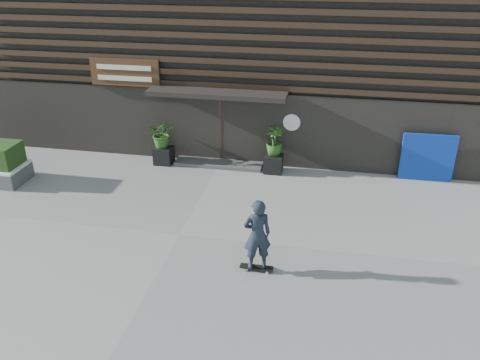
% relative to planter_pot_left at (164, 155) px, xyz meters
% --- Properties ---
extents(ground, '(80.00, 80.00, 0.00)m').
position_rel_planter_pot_left_xyz_m(ground, '(1.90, -4.40, -0.30)').
color(ground, gray).
rests_on(ground, ground).
extents(entrance_step, '(3.00, 0.80, 0.12)m').
position_rel_planter_pot_left_xyz_m(entrance_step, '(1.90, 0.20, -0.24)').
color(entrance_step, '#474745').
rests_on(entrance_step, ground).
extents(planter_pot_left, '(0.60, 0.60, 0.60)m').
position_rel_planter_pot_left_xyz_m(planter_pot_left, '(0.00, 0.00, 0.00)').
color(planter_pot_left, black).
rests_on(planter_pot_left, ground).
extents(bamboo_left, '(0.86, 0.75, 0.96)m').
position_rel_planter_pot_left_xyz_m(bamboo_left, '(0.00, 0.00, 0.78)').
color(bamboo_left, '#2D591E').
rests_on(bamboo_left, planter_pot_left).
extents(planter_pot_right, '(0.60, 0.60, 0.60)m').
position_rel_planter_pot_left_xyz_m(planter_pot_right, '(3.80, 0.00, 0.00)').
color(planter_pot_right, black).
rests_on(planter_pot_right, ground).
extents(bamboo_right, '(0.54, 0.54, 0.96)m').
position_rel_planter_pot_left_xyz_m(bamboo_right, '(3.80, 0.00, 0.78)').
color(bamboo_right, '#2D591E').
rests_on(bamboo_right, planter_pot_right).
extents(blue_tarp, '(1.65, 0.16, 1.54)m').
position_rel_planter_pot_left_xyz_m(blue_tarp, '(8.65, 0.30, 0.47)').
color(blue_tarp, '#0C2DA4').
rests_on(blue_tarp, ground).
extents(building, '(18.00, 11.00, 8.00)m').
position_rel_planter_pot_left_xyz_m(building, '(1.90, 5.56, 3.69)').
color(building, black).
rests_on(building, ground).
extents(skateboarder, '(0.78, 0.62, 1.85)m').
position_rel_planter_pot_left_xyz_m(skateboarder, '(4.13, -5.55, 0.66)').
color(skateboarder, black).
rests_on(skateboarder, ground).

